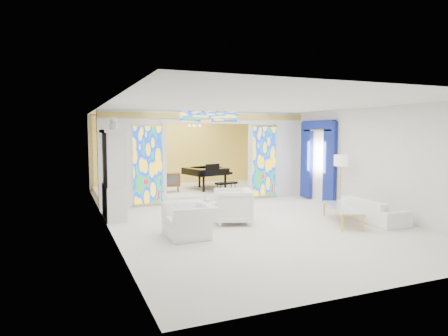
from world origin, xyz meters
name	(u,v)px	position (x,y,z in m)	size (l,w,h in m)	color
floor	(232,213)	(0.00, 0.00, 0.00)	(12.00, 12.00, 0.00)	silver
ceiling	(232,108)	(0.00, 0.00, 3.00)	(7.00, 12.00, 0.02)	white
wall_back	(176,151)	(0.00, 6.00, 1.50)	(7.00, 0.02, 3.00)	silver
wall_front	(397,188)	(0.00, -6.00, 1.50)	(7.00, 0.02, 3.00)	silver
wall_left	(105,165)	(-3.50, 0.00, 1.50)	(0.02, 12.00, 3.00)	silver
wall_right	(333,158)	(3.50, 0.00, 1.50)	(0.02, 12.00, 3.00)	silver
partition_wall	(208,152)	(0.00, 2.00, 1.65)	(7.00, 0.22, 3.00)	silver
stained_glass_left	(148,165)	(-2.03, 1.89, 1.30)	(0.90, 0.04, 2.40)	gold
stained_glass_right	(264,161)	(2.03, 1.89, 1.30)	(0.90, 0.04, 2.40)	gold
stained_glass_transom	(209,116)	(0.00, 1.89, 2.82)	(2.00, 0.04, 0.34)	gold
alcove_platform	(189,190)	(0.00, 4.10, 0.09)	(6.80, 3.80, 0.18)	silver
gold_curtain_back	(176,152)	(0.00, 5.88, 1.50)	(6.70, 0.10, 2.90)	#E4C44F
chandelier	(195,126)	(0.20, 4.00, 2.55)	(0.48, 0.48, 0.30)	gold
blue_drapes	(318,154)	(3.40, 0.70, 1.58)	(0.14, 1.85, 2.65)	navy
china_cabinet	(114,175)	(-3.22, 0.60, 1.17)	(0.56, 1.46, 2.72)	silver
armchair_left	(189,221)	(-1.93, -2.03, 0.36)	(1.11, 0.97, 0.72)	silver
armchair_right	(233,206)	(-0.51, -1.18, 0.44)	(0.94, 0.96, 0.88)	white
sofa	(372,210)	(2.95, -2.34, 0.30)	(2.02, 0.79, 0.59)	white
side_table	(207,212)	(-1.31, -1.46, 0.41)	(0.56, 0.56, 0.62)	silver
vase	(207,199)	(-1.31, -1.46, 0.72)	(0.17, 0.17, 0.18)	silver
coffee_table	(342,208)	(2.08, -2.23, 0.38)	(1.26, 1.95, 0.42)	silver
floor_lamp	(341,163)	(3.08, -0.90, 1.41)	(0.49, 0.49, 1.65)	gold
grand_piano	(207,171)	(0.60, 3.83, 0.84)	(1.74, 2.66, 0.97)	black
tv_console	(172,180)	(-0.87, 3.44, 0.62)	(0.63, 0.48, 0.67)	brown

